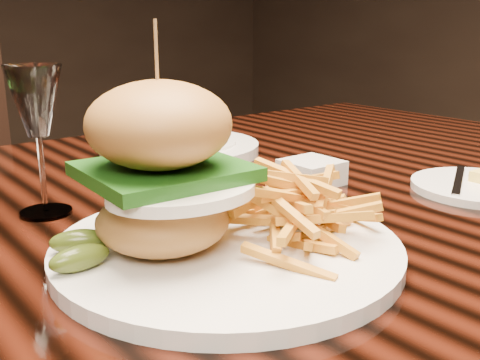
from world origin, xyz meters
TOP-DOWN VIEW (x-y plane):
  - dining_table at (0.00, 0.00)m, footprint 1.60×0.90m
  - burger_plate at (-0.09, -0.18)m, footprint 0.32×0.32m
  - side_saucer at (0.31, -0.22)m, footprint 0.17×0.17m
  - ramekin at (0.16, -0.06)m, footprint 0.09×0.09m
  - wine_glass at (-0.17, 0.04)m, footprint 0.06×0.06m
  - far_dish at (0.12, 0.20)m, footprint 0.26×0.26m

SIDE VIEW (x-z plane):
  - dining_table at x=0.00m, z-range 0.30..1.05m
  - side_saucer at x=0.31m, z-range 0.74..0.77m
  - ramekin at x=0.16m, z-range 0.75..0.78m
  - far_dish at x=0.12m, z-range 0.72..0.81m
  - burger_plate at x=-0.09m, z-range 0.70..0.91m
  - wine_glass at x=-0.17m, z-range 0.79..0.96m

